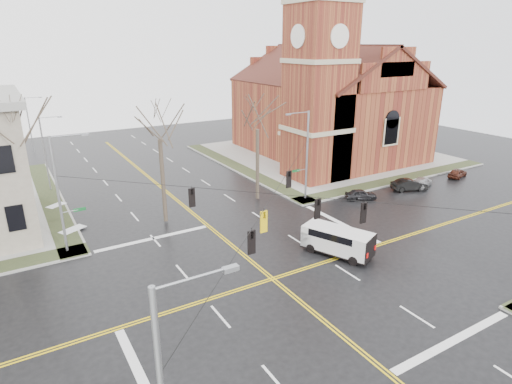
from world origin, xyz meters
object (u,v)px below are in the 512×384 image
cargo_van (335,239)px  tree_nw_far (13,135)px  signal_pole_ne (306,153)px  parked_car_a (361,194)px  parked_car_d (458,173)px  parked_car_b (409,185)px  parked_car_c (422,182)px  tree_nw_near (159,134)px  streetlight_north_a (46,151)px  tree_ne (258,124)px  streetlight_north_b (30,123)px  signal_pole_nw (61,192)px  church (326,96)px

cargo_van → tree_nw_far: (-19.79, 12.67, 7.93)m
tree_nw_far → signal_pole_ne: bearing=-4.4°
parked_car_a → tree_nw_far: tree_nw_far is taller
parked_car_d → signal_pole_ne: bearing=66.9°
parked_car_b → parked_car_c: parked_car_b is taller
parked_car_c → tree_nw_near: 29.70m
signal_pole_ne → streetlight_north_a: 27.48m
parked_car_c → tree_ne: size_ratio=0.35×
streetlight_north_a → streetlight_north_b: size_ratio=1.00×
signal_pole_nw → parked_car_b: 34.82m
streetlight_north_a → tree_nw_near: 17.09m
signal_pole_nw → parked_car_d: size_ratio=2.74×
parked_car_d → signal_pole_nw: bearing=71.5°
parked_car_a → cargo_van: bearing=152.1°
signal_pole_nw → streetlight_north_a: size_ratio=1.12×
church → parked_car_c: size_ratio=7.18×
signal_pole_nw → tree_nw_far: 5.16m
streetlight_north_a → cargo_van: 32.16m
tree_ne → streetlight_north_b: bearing=117.8°
streetlight_north_a → tree_nw_near: tree_nw_near is taller
church → parked_car_a: bearing=-117.2°
church → tree_nw_far: church is taller
streetlight_north_b → parked_car_d: (42.59, -39.71, -3.91)m
church → parked_car_d: size_ratio=8.38×
parked_car_d → tree_nw_far: 46.67m
streetlight_north_a → streetlight_north_b: bearing=90.0°
streetlight_north_a → parked_car_b: (33.71, -20.01, -3.83)m
signal_pole_ne → tree_nw_far: tree_nw_far is taller
tree_nw_far → tree_ne: size_ratio=1.17×
streetlight_north_b → parked_car_b: streetlight_north_b is taller
parked_car_d → parked_car_b: bearing=77.7°
parked_car_c → tree_ne: (-18.06, 5.97, 7.27)m
streetlight_north_a → parked_car_c: (35.98, -19.90, -3.91)m
church → tree_ne: size_ratio=2.55×
tree_nw_near → parked_car_d: bearing=-8.0°
church → signal_pole_nw: size_ratio=3.06×
tree_nw_far → parked_car_d: bearing=-6.4°
signal_pole_nw → parked_car_b: size_ratio=2.31×
signal_pole_ne → cargo_van: 12.49m
church → streetlight_north_b: (-35.42, 23.22, -3.97)m
parked_car_d → streetlight_north_b: bearing=32.8°
streetlight_north_a → parked_car_b: size_ratio=2.05×
signal_pole_ne → signal_pole_nw: (-22.64, 0.00, 0.00)m
streetlight_north_b → tree_nw_near: 35.83m
signal_pole_nw → parked_car_a: size_ratio=2.81×
cargo_van → streetlight_north_a: bearing=98.0°
cargo_van → parked_car_d: 26.87m
parked_car_b → parked_car_d: parked_car_b is taller
signal_pole_ne → signal_pole_nw: bearing=180.0°
streetlight_north_a → streetlight_north_b: 20.00m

